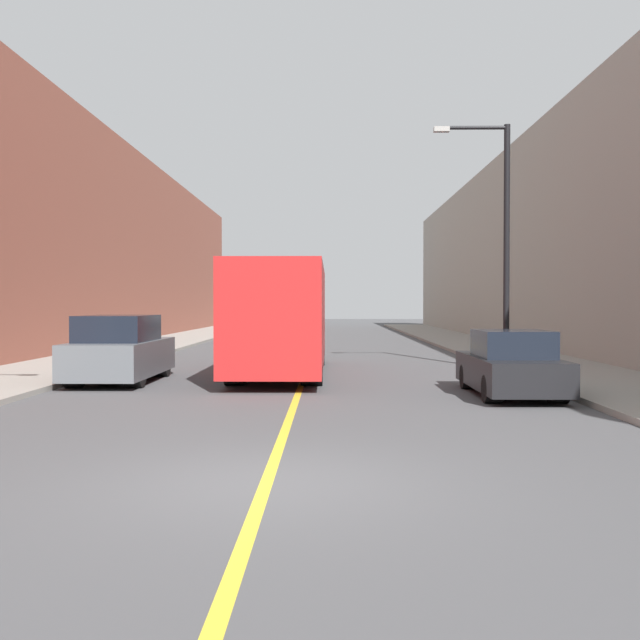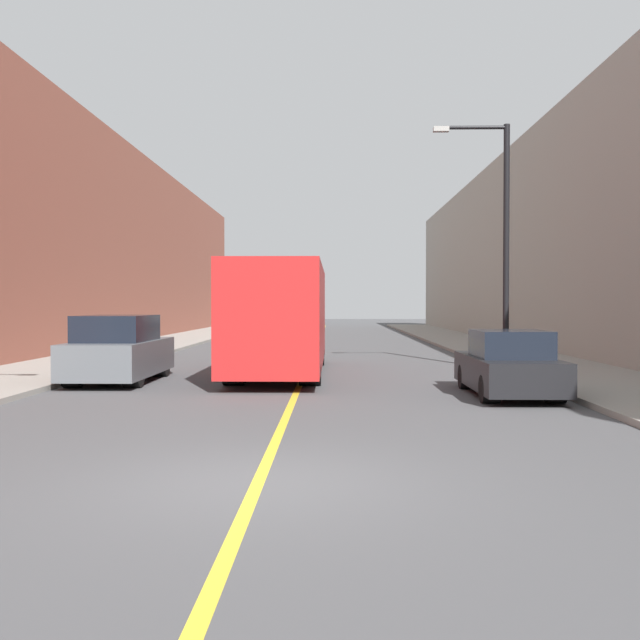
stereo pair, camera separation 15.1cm
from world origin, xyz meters
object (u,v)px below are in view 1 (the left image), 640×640
(bus, at_px, (282,317))
(car_right_near, at_px, (511,366))
(street_lamp_right, at_px, (500,230))
(parked_suv_left, at_px, (120,351))

(bus, xyz_separation_m, car_right_near, (5.74, -5.41, -1.07))
(bus, relative_size, street_lamp_right, 1.34)
(bus, distance_m, parked_suv_left, 5.05)
(parked_suv_left, height_order, car_right_near, parked_suv_left)
(street_lamp_right, bearing_deg, bus, -169.01)
(parked_suv_left, xyz_separation_m, car_right_near, (10.05, -2.96, -0.16))
(parked_suv_left, bearing_deg, bus, 29.58)
(car_right_near, height_order, street_lamp_right, street_lamp_right)
(bus, height_order, parked_suv_left, bus)
(car_right_near, bearing_deg, bus, 136.68)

